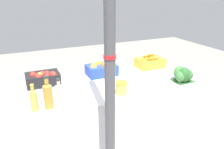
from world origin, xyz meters
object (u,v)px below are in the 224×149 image
at_px(apple_crate, 43,78).
at_px(juice_bottle_amber, 48,95).
at_px(carrot_crate, 150,62).
at_px(juice_bottle_golden, 34,100).
at_px(broccoli_pile, 183,75).
at_px(pickle_jar, 121,88).
at_px(juice_bottle_cloudy, 60,94).
at_px(support_pole, 110,69).
at_px(orange_crate, 102,69).

distance_m(apple_crate, juice_bottle_amber, 0.55).
distance_m(apple_crate, carrot_crate, 1.39).
bearing_deg(carrot_crate, juice_bottle_golden, -160.00).
distance_m(broccoli_pile, pickle_jar, 0.77).
bearing_deg(pickle_jar, juice_bottle_cloudy, 179.41).
height_order(broccoli_pile, juice_bottle_amber, juice_bottle_amber).
bearing_deg(juice_bottle_golden, apple_crate, 75.20).
height_order(support_pole, apple_crate, support_pole).
xyz_separation_m(carrot_crate, pickle_jar, (-0.71, -0.57, -0.01)).
relative_size(apple_crate, broccoli_pile, 1.51).
relative_size(carrot_crate, juice_bottle_cloudy, 1.37).
distance_m(broccoli_pile, juice_bottle_golden, 1.59).
height_order(orange_crate, juice_bottle_cloudy, juice_bottle_cloudy).
distance_m(support_pole, orange_crate, 1.10).
height_order(support_pole, carrot_crate, support_pole).
bearing_deg(carrot_crate, pickle_jar, -141.49).
bearing_deg(pickle_jar, carrot_crate, 38.51).
distance_m(carrot_crate, broccoli_pile, 0.58).
relative_size(apple_crate, orange_crate, 1.00).
xyz_separation_m(juice_bottle_amber, pickle_jar, (0.71, -0.01, -0.06)).
relative_size(support_pole, orange_crate, 7.09).
distance_m(juice_bottle_amber, juice_bottle_cloudy, 0.10).
height_order(support_pole, juice_bottle_amber, support_pole).
bearing_deg(broccoli_pile, support_pole, -159.16).
relative_size(support_pole, broccoli_pile, 10.73).
distance_m(orange_crate, broccoli_pile, 0.95).
bearing_deg(broccoli_pile, orange_crate, 142.54).
bearing_deg(pickle_jar, broccoli_pile, -0.75).
distance_m(juice_bottle_golden, juice_bottle_cloudy, 0.22).
height_order(support_pole, juice_bottle_golden, support_pole).
relative_size(juice_bottle_golden, pickle_jar, 1.92).
bearing_deg(juice_bottle_amber, broccoli_pile, -0.63).
bearing_deg(carrot_crate, apple_crate, -179.60).
height_order(carrot_crate, broccoli_pile, broccoli_pile).
bearing_deg(carrot_crate, juice_bottle_amber, -158.47).
xyz_separation_m(orange_crate, broccoli_pile, (0.75, -0.58, 0.01)).
height_order(support_pole, pickle_jar, support_pole).
height_order(carrot_crate, pickle_jar, carrot_crate).
xyz_separation_m(support_pole, broccoli_pile, (1.07, 0.41, -0.36)).
xyz_separation_m(support_pole, pickle_jar, (0.31, 0.42, -0.38)).
bearing_deg(broccoli_pile, juice_bottle_golden, 179.41).
xyz_separation_m(orange_crate, juice_bottle_cloudy, (-0.62, -0.56, 0.03)).
distance_m(broccoli_pile, juice_bottle_amber, 1.47).
xyz_separation_m(support_pole, juice_bottle_cloudy, (-0.30, 0.42, -0.33)).
bearing_deg(juice_bottle_amber, apple_crate, 87.27).
distance_m(apple_crate, juice_bottle_cloudy, 0.56).
xyz_separation_m(orange_crate, juice_bottle_golden, (-0.84, -0.56, 0.03)).
height_order(orange_crate, carrot_crate, orange_crate).
height_order(carrot_crate, juice_bottle_cloudy, juice_bottle_cloudy).
bearing_deg(carrot_crate, juice_bottle_cloudy, -157.01).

